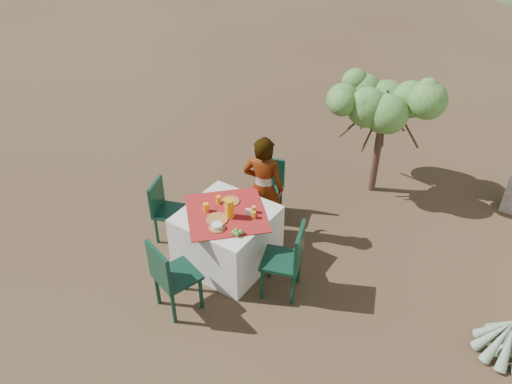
# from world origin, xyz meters

# --- Properties ---
(ground) EXTENTS (160.00, 160.00, 0.00)m
(ground) POSITION_xyz_m (0.00, 0.00, 0.00)
(ground) COLOR #382519
(ground) RESTS_ON ground
(table) EXTENTS (1.30, 1.30, 0.76)m
(table) POSITION_xyz_m (-0.34, 0.22, 0.38)
(table) COLOR beige
(table) RESTS_ON ground
(chair_far) EXTENTS (0.49, 0.49, 0.85)m
(chair_far) POSITION_xyz_m (-0.45, 1.34, 0.47)
(chair_far) COLOR black
(chair_far) RESTS_ON ground
(chair_near) EXTENTS (0.55, 0.55, 0.95)m
(chair_near) POSITION_xyz_m (-0.37, -0.78, 0.53)
(chair_near) COLOR black
(chair_near) RESTS_ON ground
(chair_left) EXTENTS (0.50, 0.50, 0.85)m
(chair_left) POSITION_xyz_m (-1.30, 0.16, 0.47)
(chair_left) COLOR black
(chair_left) RESTS_ON ground
(chair_right) EXTENTS (0.56, 0.56, 0.95)m
(chair_right) POSITION_xyz_m (0.56, 0.17, 0.53)
(chair_right) COLOR black
(chair_right) RESTS_ON ground
(person) EXTENTS (0.62, 0.49, 1.48)m
(person) POSITION_xyz_m (-0.27, 0.92, 0.74)
(person) COLOR #8C6651
(person) RESTS_ON ground
(shrub_tree) EXTENTS (1.41, 1.38, 1.66)m
(shrub_tree) POSITION_xyz_m (0.60, 2.78, 1.31)
(shrub_tree) COLOR #4C3126
(shrub_tree) RESTS_ON ground
(agave) EXTENTS (0.66, 0.66, 0.70)m
(agave) POSITION_xyz_m (2.88, 0.69, 0.24)
(agave) COLOR gray
(agave) RESTS_ON ground
(plate_far) EXTENTS (0.23, 0.23, 0.01)m
(plate_far) POSITION_xyz_m (-0.43, 0.42, 0.77)
(plate_far) COLOR brown
(plate_far) RESTS_ON table
(plate_near) EXTENTS (0.26, 0.26, 0.01)m
(plate_near) POSITION_xyz_m (-0.35, 0.05, 0.77)
(plate_near) COLOR brown
(plate_near) RESTS_ON table
(glass_far) EXTENTS (0.06, 0.06, 0.10)m
(glass_far) POSITION_xyz_m (-0.53, 0.32, 0.81)
(glass_far) COLOR orange
(glass_far) RESTS_ON table
(glass_near) EXTENTS (0.07, 0.07, 0.11)m
(glass_near) POSITION_xyz_m (-0.56, 0.11, 0.82)
(glass_near) COLOR orange
(glass_near) RESTS_ON table
(juice_pitcher) EXTENTS (0.11, 0.11, 0.24)m
(juice_pitcher) POSITION_xyz_m (-0.26, 0.18, 0.88)
(juice_pitcher) COLOR orange
(juice_pitcher) RESTS_ON table
(bowl_plate) EXTENTS (0.19, 0.19, 0.01)m
(bowl_plate) POSITION_xyz_m (-0.25, -0.08, 0.77)
(bowl_plate) COLOR brown
(bowl_plate) RESTS_ON table
(white_bowl) EXTENTS (0.13, 0.13, 0.05)m
(white_bowl) POSITION_xyz_m (-0.25, -0.08, 0.80)
(white_bowl) COLOR silver
(white_bowl) RESTS_ON bowl_plate
(jar_left) EXTENTS (0.05, 0.05, 0.08)m
(jar_left) POSITION_xyz_m (-0.01, 0.32, 0.80)
(jar_left) COLOR orange
(jar_left) RESTS_ON table
(jar_right) EXTENTS (0.05, 0.05, 0.09)m
(jar_right) POSITION_xyz_m (-0.07, 0.40, 0.80)
(jar_right) COLOR orange
(jar_right) RESTS_ON table
(napkin_holder) EXTENTS (0.07, 0.06, 0.08)m
(napkin_holder) POSITION_xyz_m (-0.10, 0.33, 0.80)
(napkin_holder) COLOR silver
(napkin_holder) RESTS_ON table
(fruit_cluster) EXTENTS (0.12, 0.11, 0.06)m
(fruit_cluster) POSITION_xyz_m (-0.00, -0.04, 0.79)
(fruit_cluster) COLOR #4B8430
(fruit_cluster) RESTS_ON table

